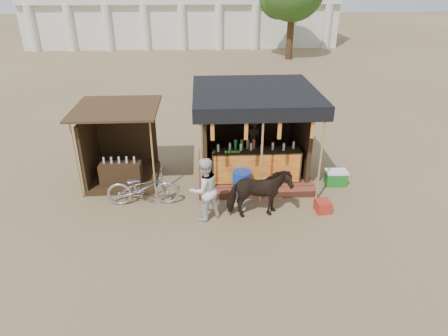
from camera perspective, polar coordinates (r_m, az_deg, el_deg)
ground at (r=9.92m, az=0.54°, el=-9.82°), size 120.00×120.00×0.00m
main_stall at (r=12.43m, az=4.15°, el=3.37°), size 3.60×3.61×2.78m
secondary_stall at (r=12.57m, az=-15.03°, el=1.90°), size 2.40×2.40×2.38m
cow at (r=10.36m, az=4.97°, el=-3.70°), size 1.70×0.91×1.37m
motorbike at (r=11.19m, az=-11.51°, el=-2.73°), size 1.98×0.69×1.04m
bystander at (r=10.19m, az=-2.81°, el=-3.06°), size 1.05×0.97×1.72m
blue_barrel at (r=11.44m, az=2.55°, el=-2.26°), size 0.60×0.60×0.77m
red_crate at (r=11.12m, az=13.95°, el=-5.33°), size 0.42×0.45×0.32m
cooler at (r=12.57m, az=15.68°, el=-1.32°), size 0.66×0.47×0.46m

